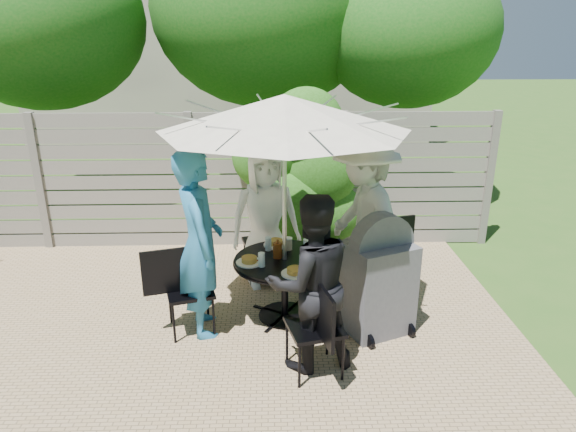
{
  "coord_description": "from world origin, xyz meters",
  "views": [
    {
      "loc": [
        1.07,
        -3.62,
        2.78
      ],
      "look_at": [
        1.23,
        1.25,
        1.05
      ],
      "focal_mm": 32.0,
      "sensor_mm": 36.0,
      "label": 1
    }
  ],
  "objects_px": {
    "plate_extra": "(311,267)",
    "chair_right": "(372,280)",
    "syrup_jug": "(278,250)",
    "plate_back": "(276,243)",
    "plate_front": "(295,272)",
    "coffee_cup": "(288,244)",
    "person_front": "(311,284)",
    "chair_back": "(263,256)",
    "umbrella": "(284,113)",
    "chair_front": "(315,346)",
    "glass_back": "(268,244)",
    "person_left": "(200,244)",
    "plate_left": "(249,261)",
    "bbq_grill": "(379,280)",
    "person_right": "(363,224)",
    "patio_table": "(285,277)",
    "glass_front": "(302,262)",
    "glass_left": "(262,260)",
    "chair_left": "(189,307)",
    "person_back": "(265,218)",
    "plate_right": "(319,253)",
    "glass_right": "(306,246)"
  },
  "relations": [
    {
      "from": "plate_extra",
      "to": "chair_right",
      "type": "bearing_deg",
      "value": 34.89
    },
    {
      "from": "plate_extra",
      "to": "syrup_jug",
      "type": "height_order",
      "value": "syrup_jug"
    },
    {
      "from": "plate_back",
      "to": "plate_front",
      "type": "relative_size",
      "value": 1.0
    },
    {
      "from": "coffee_cup",
      "to": "person_front",
      "type": "bearing_deg",
      "value": -81.47
    },
    {
      "from": "chair_back",
      "to": "syrup_jug",
      "type": "height_order",
      "value": "chair_back"
    },
    {
      "from": "plate_extra",
      "to": "coffee_cup",
      "type": "bearing_deg",
      "value": 112.72
    },
    {
      "from": "umbrella",
      "to": "chair_front",
      "type": "bearing_deg",
      "value": -76.03
    },
    {
      "from": "glass_back",
      "to": "chair_right",
      "type": "bearing_deg",
      "value": 0.38
    },
    {
      "from": "person_left",
      "to": "syrup_jug",
      "type": "xyz_separation_m",
      "value": [
        0.74,
        0.23,
        -0.17
      ]
    },
    {
      "from": "plate_left",
      "to": "bbq_grill",
      "type": "distance_m",
      "value": 1.27
    },
    {
      "from": "umbrella",
      "to": "plate_back",
      "type": "bearing_deg",
      "value": 103.98
    },
    {
      "from": "coffee_cup",
      "to": "person_right",
      "type": "bearing_deg",
      "value": -2.8
    },
    {
      "from": "person_left",
      "to": "glass_back",
      "type": "bearing_deg",
      "value": -70.3
    },
    {
      "from": "patio_table",
      "to": "bbq_grill",
      "type": "relative_size",
      "value": 1.0
    },
    {
      "from": "chair_right",
      "to": "plate_left",
      "type": "distance_m",
      "value": 1.38
    },
    {
      "from": "glass_back",
      "to": "coffee_cup",
      "type": "distance_m",
      "value": 0.21
    },
    {
      "from": "person_right",
      "to": "plate_back",
      "type": "bearing_deg",
      "value": -113.45
    },
    {
      "from": "plate_left",
      "to": "person_right",
      "type": "bearing_deg",
      "value": 13.98
    },
    {
      "from": "chair_right",
      "to": "coffee_cup",
      "type": "height_order",
      "value": "chair_right"
    },
    {
      "from": "plate_back",
      "to": "glass_front",
      "type": "distance_m",
      "value": 0.63
    },
    {
      "from": "glass_back",
      "to": "bbq_grill",
      "type": "bearing_deg",
      "value": -25.46
    },
    {
      "from": "person_right",
      "to": "glass_front",
      "type": "height_order",
      "value": "person_right"
    },
    {
      "from": "chair_back",
      "to": "person_left",
      "type": "relative_size",
      "value": 0.5
    },
    {
      "from": "umbrella",
      "to": "plate_front",
      "type": "distance_m",
      "value": 1.47
    },
    {
      "from": "glass_left",
      "to": "coffee_cup",
      "type": "xyz_separation_m",
      "value": [
        0.27,
        0.4,
        -0.01
      ]
    },
    {
      "from": "chair_left",
      "to": "person_back",
      "type": "bearing_deg",
      "value": 38.72
    },
    {
      "from": "coffee_cup",
      "to": "plate_left",
      "type": "bearing_deg",
      "value": -140.46
    },
    {
      "from": "chair_right",
      "to": "plate_front",
      "type": "xyz_separation_m",
      "value": [
        -0.85,
        -0.58,
        0.39
      ]
    },
    {
      "from": "chair_front",
      "to": "plate_left",
      "type": "distance_m",
      "value": 1.11
    },
    {
      "from": "plate_front",
      "to": "glass_back",
      "type": "relative_size",
      "value": 1.86
    },
    {
      "from": "umbrella",
      "to": "plate_right",
      "type": "distance_m",
      "value": 1.47
    },
    {
      "from": "syrup_jug",
      "to": "plate_back",
      "type": "bearing_deg",
      "value": 93.02
    },
    {
      "from": "patio_table",
      "to": "person_front",
      "type": "distance_m",
      "value": 0.89
    },
    {
      "from": "plate_left",
      "to": "chair_front",
      "type": "bearing_deg",
      "value": -55.57
    },
    {
      "from": "person_right",
      "to": "bbq_grill",
      "type": "distance_m",
      "value": 0.63
    },
    {
      "from": "glass_right",
      "to": "syrup_jug",
      "type": "relative_size",
      "value": 0.88
    },
    {
      "from": "chair_front",
      "to": "person_left",
      "type": "bearing_deg",
      "value": 40.75
    },
    {
      "from": "glass_left",
      "to": "coffee_cup",
      "type": "relative_size",
      "value": 1.17
    },
    {
      "from": "person_left",
      "to": "plate_left",
      "type": "xyz_separation_m",
      "value": [
        0.46,
        0.11,
        -0.23
      ]
    },
    {
      "from": "person_back",
      "to": "glass_back",
      "type": "xyz_separation_m",
      "value": [
        0.04,
        -0.58,
        -0.08
      ]
    },
    {
      "from": "bbq_grill",
      "to": "chair_left",
      "type": "bearing_deg",
      "value": 156.15
    },
    {
      "from": "person_back",
      "to": "bbq_grill",
      "type": "distance_m",
      "value": 1.57
    },
    {
      "from": "chair_right",
      "to": "glass_left",
      "type": "relative_size",
      "value": 7.05
    },
    {
      "from": "person_left",
      "to": "plate_front",
      "type": "bearing_deg",
      "value": -113.45
    },
    {
      "from": "umbrella",
      "to": "plate_back",
      "type": "relative_size",
      "value": 10.94
    },
    {
      "from": "chair_back",
      "to": "plate_right",
      "type": "bearing_deg",
      "value": 21.02
    },
    {
      "from": "glass_left",
      "to": "person_front",
      "type": "bearing_deg",
      "value": -56.33
    },
    {
      "from": "glass_front",
      "to": "coffee_cup",
      "type": "height_order",
      "value": "glass_front"
    },
    {
      "from": "glass_left",
      "to": "syrup_jug",
      "type": "xyz_separation_m",
      "value": [
        0.16,
        0.2,
        0.01
      ]
    },
    {
      "from": "person_front",
      "to": "glass_left",
      "type": "height_order",
      "value": "person_front"
    }
  ]
}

